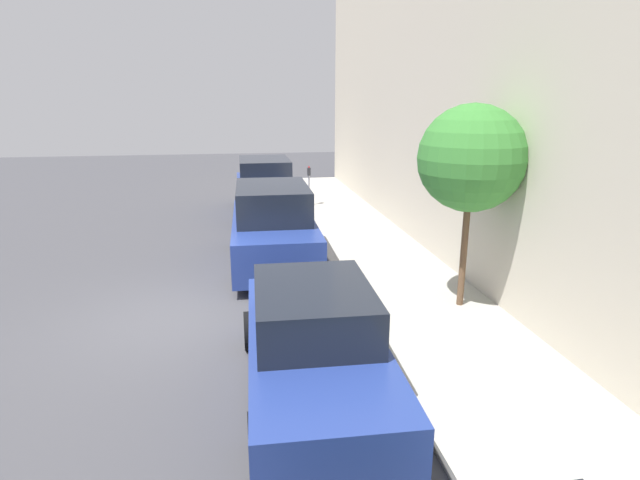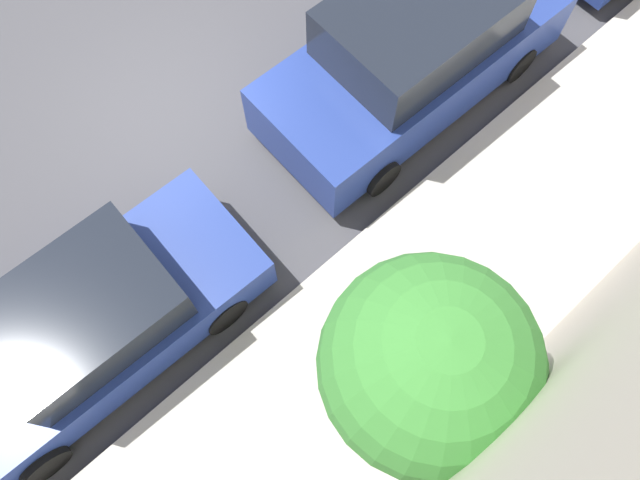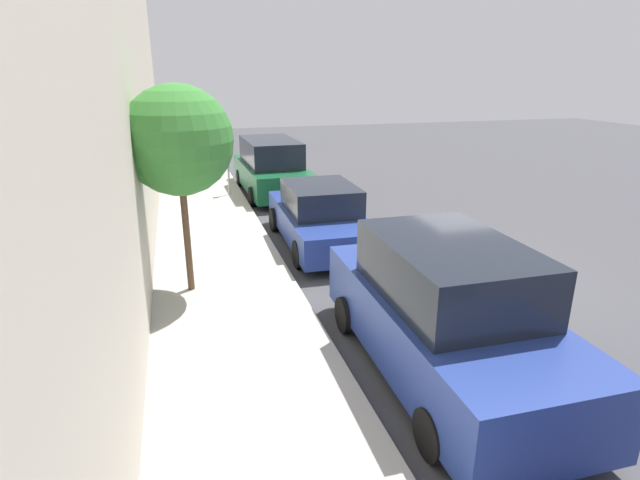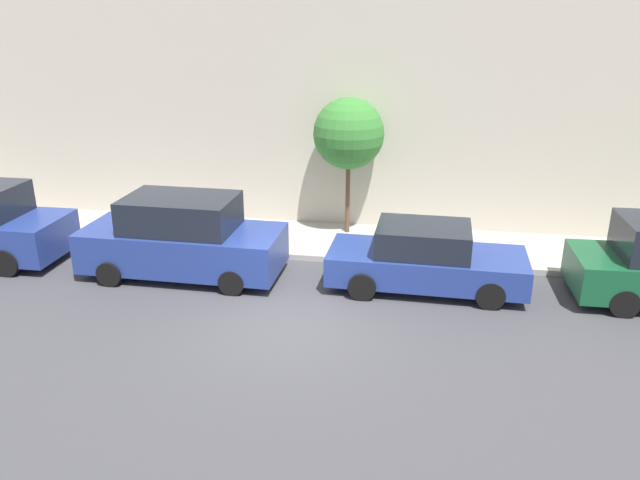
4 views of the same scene
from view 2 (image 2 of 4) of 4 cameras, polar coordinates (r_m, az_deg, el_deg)
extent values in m
plane|color=#424247|center=(10.21, -13.53, 11.18)|extent=(60.00, 60.00, 0.00)
cube|color=#B2ADA3|center=(8.48, 6.28, -9.12)|extent=(2.73, 32.00, 0.15)
cube|color=navy|center=(8.46, -20.04, -7.79)|extent=(1.92, 4.55, 0.68)
cube|color=black|center=(7.85, -21.01, -6.13)|extent=(1.64, 2.14, 0.64)
cylinder|color=black|center=(9.02, -15.49, 1.36)|extent=(0.22, 0.63, 0.63)
cylinder|color=black|center=(8.37, -8.77, -6.56)|extent=(0.22, 0.63, 0.63)
cylinder|color=black|center=(8.66, -23.95, -18.11)|extent=(0.22, 0.63, 0.63)
cube|color=navy|center=(9.71, 8.38, 15.74)|extent=(2.05, 4.84, 0.96)
cube|color=black|center=(9.04, 9.18, 19.13)|extent=(1.77, 2.63, 0.80)
cylinder|color=black|center=(10.58, 17.62, 15.18)|extent=(0.22, 0.60, 0.60)
cylinder|color=black|center=(9.76, -2.21, 13.03)|extent=(0.22, 0.60, 0.60)
cylinder|color=black|center=(9.08, 5.59, 5.81)|extent=(0.22, 0.60, 0.60)
cylinder|color=brown|center=(7.13, 7.72, -13.69)|extent=(0.13, 0.13, 2.29)
sphere|color=#387F33|center=(5.49, 9.94, -11.15)|extent=(1.94, 1.94, 1.94)
camera|label=1|loc=(9.31, -67.22, -19.29)|focal=28.00mm
camera|label=3|loc=(11.27, 49.94, 26.31)|focal=28.00mm
camera|label=4|loc=(17.00, -60.98, 37.71)|focal=35.00mm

